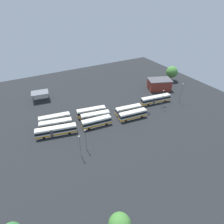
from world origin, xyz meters
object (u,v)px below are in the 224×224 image
object	(u,v)px
bus_row2_slot1	(129,110)
bus_row1_slot2	(91,112)
depot_building	(159,84)
maintenance_shelter	(40,93)
lamp_post_by_building	(86,139)
bus_row0_slot2	(55,119)
lamp_post_near_entrance	(80,146)
bus_row0_slot0	(56,131)
bus_row3_slot2	(156,99)
bus_row2_slot0	(133,115)
tree_north_edge	(172,72)
bus_row1_slot1	(95,116)
bus_row0_slot1	(56,124)
lamp_post_far_corner	(181,92)
bus_row1_slot0	(97,122)
lamp_post_mid_lot	(162,99)

from	to	relation	value
bus_row2_slot1	bus_row1_slot2	bearing A→B (deg)	157.00
depot_building	maintenance_shelter	bearing A→B (deg)	163.15
bus_row2_slot1	lamp_post_by_building	bearing A→B (deg)	-153.68
bus_row0_slot2	bus_row2_slot1	xyz separation A→B (m)	(29.66, -8.43, -0.00)
depot_building	lamp_post_near_entrance	distance (m)	60.70
bus_row0_slot0	bus_row3_slot2	bearing A→B (deg)	1.42
bus_row1_slot2	lamp_post_near_entrance	distance (m)	23.97
bus_row0_slot0	depot_building	bearing A→B (deg)	11.51
lamp_post_by_building	bus_row2_slot0	bearing A→B (deg)	18.65
bus_row1_slot2	bus_row2_slot1	world-z (taller)	same
maintenance_shelter	tree_north_edge	size ratio (longest dim) A/B	0.99
bus_row1_slot1	bus_row2_slot0	size ratio (longest dim) A/B	0.99
bus_row1_slot1	bus_row0_slot1	bearing A→B (deg)	171.44
depot_building	tree_north_edge	size ratio (longest dim) A/B	1.61
bus_row2_slot1	bus_row2_slot0	bearing A→B (deg)	-97.05
lamp_post_by_building	lamp_post_far_corner	xyz separation A→B (m)	(50.97, 8.67, 0.62)
bus_row2_slot1	bus_row0_slot2	bearing A→B (deg)	164.12
bus_row2_slot1	tree_north_edge	size ratio (longest dim) A/B	1.36
bus_row0_slot1	maintenance_shelter	xyz separation A→B (m)	(-0.77, 25.65, 2.24)
bus_row1_slot1	bus_row0_slot2	bearing A→B (deg)	157.58
bus_row0_slot2	bus_row1_slot1	size ratio (longest dim) A/B	1.03
bus_row1_slot1	lamp_post_near_entrance	bearing A→B (deg)	-127.25
bus_row2_slot1	bus_row3_slot2	size ratio (longest dim) A/B	0.79
maintenance_shelter	lamp_post_by_building	world-z (taller)	lamp_post_by_building
maintenance_shelter	lamp_post_far_corner	xyz separation A→B (m)	(57.61, -33.55, 1.15)
bus_row1_slot0	lamp_post_mid_lot	distance (m)	31.31
bus_row1_slot0	bus_row1_slot1	size ratio (longest dim) A/B	0.99
bus_row0_slot1	lamp_post_mid_lot	xyz separation A→B (m)	(45.46, -8.04, 3.12)
bus_row1_slot1	bus_row1_slot0	bearing A→B (deg)	-107.68
tree_north_edge	lamp_post_far_corner	bearing A→B (deg)	-124.20
lamp_post_by_building	tree_north_edge	size ratio (longest dim) A/B	0.97
bus_row0_slot1	bus_row3_slot2	distance (m)	46.55
bus_row1_slot1	depot_building	xyz separation A→B (m)	(42.09, 10.29, 0.97)
depot_building	tree_north_edge	distance (m)	15.05
bus_row2_slot1	bus_row3_slot2	bearing A→B (deg)	6.11
bus_row1_slot0	tree_north_edge	bearing A→B (deg)	19.02
bus_row3_slot2	tree_north_edge	bearing A→B (deg)	33.23
bus_row0_slot1	lamp_post_far_corner	size ratio (longest dim) A/B	1.29
maintenance_shelter	bus_row0_slot2	bearing A→B (deg)	-86.66
bus_row0_slot1	bus_row0_slot0	bearing A→B (deg)	-103.86
bus_row1_slot2	bus_row2_slot0	size ratio (longest dim) A/B	1.03
lamp_post_near_entrance	bus_row2_slot0	bearing A→B (deg)	20.93
lamp_post_near_entrance	bus_row1_slot0	bearing A→B (deg)	48.22
bus_row0_slot0	bus_row1_slot0	size ratio (longest dim) A/B	1.26
bus_row2_slot1	depot_building	size ratio (longest dim) A/B	0.85
bus_row1_slot2	tree_north_edge	size ratio (longest dim) A/B	1.44
lamp_post_far_corner	bus_row2_slot1	bearing A→B (deg)	172.86
bus_row1_slot1	maintenance_shelter	distance (m)	32.49
bus_row0_slot1	bus_row1_slot0	distance (m)	15.62
bus_row1_slot1	bus_row1_slot2	distance (m)	4.00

